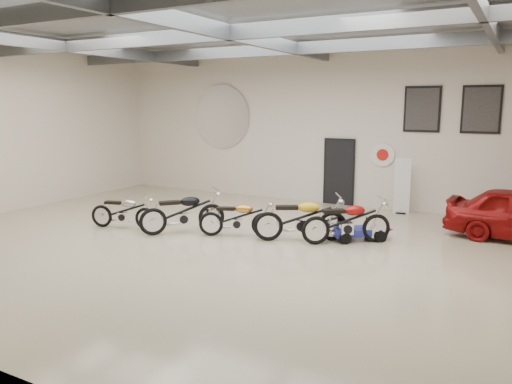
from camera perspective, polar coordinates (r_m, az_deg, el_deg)
The scene contains 17 objects.
floor at distance 11.58m, azimuth -2.85°, elevation -6.28°, with size 16.00×12.00×0.01m, color tan.
ceiling at distance 11.25m, azimuth -3.09°, elevation 18.97°, with size 16.00×12.00×0.01m, color gray.
back_wall at distance 16.55m, azimuth 8.03°, elevation 7.32°, with size 16.00×0.02×5.00m, color beige.
left_wall at distance 16.76m, azimuth -27.15°, elevation 6.36°, with size 0.02×12.00×5.00m, color beige.
ceiling_beams at distance 11.22m, azimuth -3.07°, elevation 17.71°, with size 15.80×11.80×0.32m, color #575A5E, non-canonical shape.
door at distance 16.46m, azimuth 9.47°, elevation 2.20°, with size 0.92×0.08×2.10m, color black.
logo_plaque at distance 18.28m, azimuth -3.95°, elevation 8.58°, with size 2.30×0.06×1.16m, color silver, non-canonical shape.
poster_left at distance 15.69m, azimuth 18.46°, elevation 8.97°, with size 1.05×0.08×1.35m, color black, non-canonical shape.
poster_mid at distance 15.49m, azimuth 24.36°, elevation 8.59°, with size 1.05×0.08×1.35m, color black, non-canonical shape.
oil_sign at distance 15.99m, azimuth 14.30°, elevation 4.15°, with size 0.72×0.10×0.72m, color white, non-canonical shape.
banner_stand at distance 15.49m, azimuth 16.37°, elevation 0.77°, with size 0.47×0.19×1.74m, color white, non-canonical shape.
motorcycle_silver at distance 13.58m, azimuth -14.94°, elevation -2.09°, with size 1.84×0.57×0.96m, color silver, non-canonical shape.
motorcycle_black at distance 12.81m, azimuth -8.38°, elevation -2.19°, with size 2.16×0.67×1.12m, color silver, non-canonical shape.
motorcycle_gold at distance 12.35m, azimuth -2.16°, elevation -2.89°, with size 1.88×0.58×0.98m, color silver, non-canonical shape.
motorcycle_yellow at distance 11.98m, azimuth 5.10°, elevation -2.92°, with size 2.20×0.68×1.14m, color silver, non-canonical shape.
motorcycle_red at distance 11.90m, azimuth 10.31°, elevation -3.24°, with size 2.11×0.65×1.10m, color silver, non-canonical shape.
go_kart at distance 12.38m, azimuth 12.21°, elevation -4.05°, with size 1.58×0.71×0.57m, color navy, non-canonical shape.
Camera 1 is at (5.80, -9.48, 3.24)m, focal length 35.00 mm.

